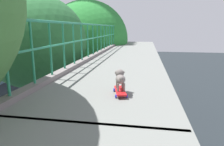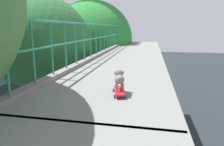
# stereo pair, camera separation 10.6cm
# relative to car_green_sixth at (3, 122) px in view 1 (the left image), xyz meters

# --- Properties ---
(car_green_sixth) EXTENTS (1.86, 4.25, 1.37)m
(car_green_sixth) POSITION_rel_car_green_sixth_xyz_m (0.00, 0.00, 0.00)
(car_green_sixth) COLOR #1D6932
(car_green_sixth) RESTS_ON ground
(car_red_taxi_seventh) EXTENTS (1.75, 4.19, 1.61)m
(car_red_taxi_seventh) POSITION_rel_car_green_sixth_xyz_m (3.36, 3.15, 0.08)
(car_red_taxi_seventh) COLOR red
(car_red_taxi_seventh) RESTS_ON ground
(city_bus) EXTENTS (2.62, 10.50, 3.06)m
(city_bus) POSITION_rel_car_green_sixth_xyz_m (-0.25, 11.09, 1.12)
(city_bus) COLOR white
(city_bus) RESTS_ON ground
(roadside_tree_mid) EXTENTS (4.27, 4.27, 8.32)m
(roadside_tree_mid) POSITION_rel_car_green_sixth_xyz_m (4.86, -3.41, 5.67)
(roadside_tree_mid) COLOR brown
(roadside_tree_mid) RESTS_ON ground
(roadside_tree_far) EXTENTS (5.78, 5.78, 8.89)m
(roadside_tree_far) POSITION_rel_car_green_sixth_xyz_m (5.28, 2.97, 5.47)
(roadside_tree_far) COLOR brown
(roadside_tree_far) RESTS_ON ground
(toy_skateboard) EXTENTS (0.28, 0.54, 0.08)m
(toy_skateboard) POSITION_rel_car_green_sixth_xyz_m (9.04, -8.05, 5.28)
(toy_skateboard) COLOR red
(toy_skateboard) RESTS_ON overpass_deck
(small_dog) EXTENTS (0.22, 0.38, 0.32)m
(small_dog) POSITION_rel_car_green_sixth_xyz_m (9.03, -8.00, 5.50)
(small_dog) COLOR slate
(small_dog) RESTS_ON toy_skateboard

